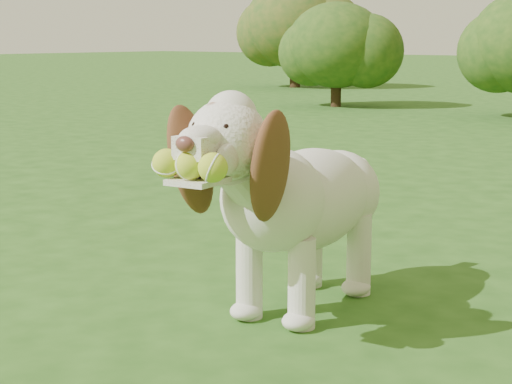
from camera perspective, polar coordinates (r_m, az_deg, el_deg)
The scene contains 4 objects.
ground at distance 3.31m, azimuth -3.15°, elevation -7.33°, with size 80.00×80.00×0.00m, color #234A15.
dog at distance 3.08m, azimuth 2.53°, elevation -0.11°, with size 0.52×1.29×0.84m.
shrub_a at distance 12.42m, azimuth 5.40°, elevation 9.72°, with size 1.44×1.44×1.49m.
shrub_g at distance 17.09m, azimuth 2.64°, elevation 11.09°, with size 2.02×2.02×2.09m.
Camera 1 is at (2.11, -2.34, 1.00)m, focal length 60.00 mm.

